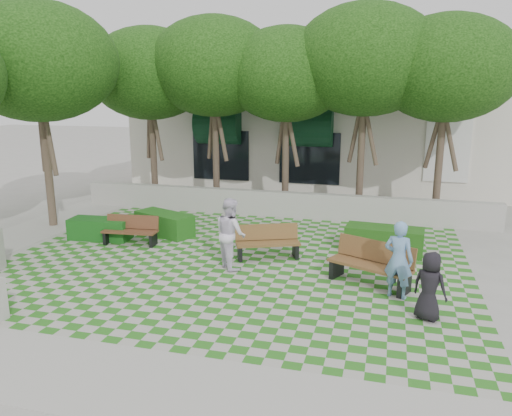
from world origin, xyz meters
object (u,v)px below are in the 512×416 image
(hedge_midleft, at_px, (164,224))
(person_white, at_px, (231,233))
(bench_east, at_px, (371,264))
(person_blue, at_px, (399,260))
(bench_west, at_px, (131,231))
(hedge_east, at_px, (384,240))
(hedge_west, at_px, (100,229))
(bench_mid, at_px, (268,242))
(person_dark, at_px, (430,286))

(hedge_midleft, distance_m, person_white, 3.80)
(bench_east, xyz_separation_m, person_blue, (0.59, -0.59, 0.37))
(bench_west, bearing_deg, hedge_east, 3.72)
(bench_west, distance_m, hedge_west, 1.17)
(bench_mid, bearing_deg, hedge_east, 0.20)
(bench_west, height_order, hedge_west, bench_west)
(person_blue, bearing_deg, bench_mid, -11.63)
(bench_east, bearing_deg, person_dark, -28.07)
(bench_east, height_order, person_white, person_white)
(hedge_west, bearing_deg, person_white, -15.96)
(bench_east, height_order, bench_mid, bench_east)
(hedge_midleft, height_order, person_blue, person_blue)
(bench_west, xyz_separation_m, person_dark, (8.15, -2.94, 0.29))
(bench_east, xyz_separation_m, person_dark, (1.18, -1.56, 0.20))
(bench_mid, relative_size, person_white, 0.99)
(person_white, bearing_deg, bench_west, 30.16)
(hedge_east, bearing_deg, bench_west, -171.10)
(bench_west, relative_size, hedge_east, 0.78)
(bench_west, distance_m, person_dark, 8.66)
(hedge_midleft, bearing_deg, person_blue, -24.21)
(bench_mid, relative_size, bench_west, 1.09)
(bench_mid, distance_m, person_blue, 3.85)
(hedge_west, bearing_deg, bench_east, -11.00)
(hedge_midleft, distance_m, person_dark, 8.70)
(hedge_midleft, xyz_separation_m, person_white, (2.96, -2.32, 0.56))
(bench_mid, height_order, hedge_west, bench_mid)
(hedge_east, xyz_separation_m, person_blue, (0.34, -3.10, 0.50))
(person_dark, bearing_deg, bench_east, -24.77)
(bench_east, relative_size, hedge_midleft, 1.03)
(hedge_east, distance_m, person_blue, 3.15)
(hedge_west, bearing_deg, person_dark, -18.67)
(bench_mid, distance_m, hedge_east, 3.29)
(hedge_east, relative_size, person_white, 1.16)
(bench_mid, distance_m, hedge_west, 5.35)
(bench_mid, height_order, person_blue, person_blue)
(person_blue, bearing_deg, person_white, 5.00)
(hedge_east, height_order, person_dark, person_dark)
(bench_east, relative_size, person_blue, 1.18)
(hedge_west, distance_m, person_white, 4.83)
(bench_mid, xyz_separation_m, person_dark, (3.96, -2.79, 0.26))
(bench_east, bearing_deg, person_blue, -20.42)
(hedge_east, bearing_deg, person_blue, -83.72)
(hedge_west, relative_size, person_white, 1.01)
(hedge_west, height_order, person_dark, person_dark)
(hedge_midleft, distance_m, hedge_west, 1.93)
(hedge_west, bearing_deg, person_blue, -14.00)
(hedge_west, xyz_separation_m, person_blue, (8.70, -2.17, 0.54))
(bench_east, distance_m, person_blue, 0.91)
(person_blue, xyz_separation_m, person_dark, (0.59, -0.97, -0.17))
(hedge_east, height_order, hedge_west, hedge_east)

